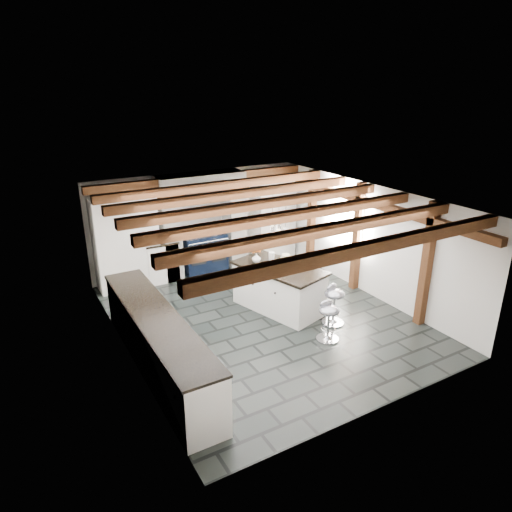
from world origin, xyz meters
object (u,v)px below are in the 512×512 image
bar_stool_far (328,316)px  kitchen_island (279,287)px  bar_stool_near (334,300)px  range_cooker (204,252)px

bar_stool_far → kitchen_island: bearing=98.2°
kitchen_island → bar_stool_near: 1.14m
kitchen_island → bar_stool_far: bearing=-102.0°
bar_stool_near → bar_stool_far: bar_stool_near is taller
kitchen_island → bar_stool_far: 1.41m
range_cooker → bar_stool_far: size_ratio=1.38×
range_cooker → kitchen_island: bearing=-78.9°
range_cooker → kitchen_island: 2.54m
range_cooker → bar_stool_near: (1.03, -3.49, 0.01)m
kitchen_island → bar_stool_far: size_ratio=2.72×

